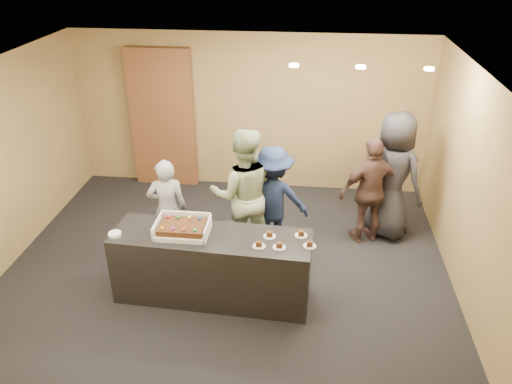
# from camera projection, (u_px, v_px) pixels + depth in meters

# --- Properties ---
(room) EXTENTS (6.04, 6.00, 2.70)m
(room) POSITION_uv_depth(u_px,v_px,m) (225.00, 177.00, 6.31)
(room) COLOR black
(room) RESTS_ON ground
(serving_counter) EXTENTS (2.43, 0.82, 0.90)m
(serving_counter) POSITION_uv_depth(u_px,v_px,m) (213.00, 266.00, 6.15)
(serving_counter) COLOR black
(serving_counter) RESTS_ON floor
(storage_cabinet) EXTENTS (1.11, 0.15, 2.44)m
(storage_cabinet) POSITION_uv_depth(u_px,v_px,m) (163.00, 119.00, 8.64)
(storage_cabinet) COLOR brown
(storage_cabinet) RESTS_ON floor
(cake_box) EXTENTS (0.63, 0.44, 0.19)m
(cake_box) POSITION_uv_depth(u_px,v_px,m) (183.00, 230.00, 5.98)
(cake_box) COLOR white
(cake_box) RESTS_ON serving_counter
(sheet_cake) EXTENTS (0.54, 0.37, 0.11)m
(sheet_cake) POSITION_uv_depth(u_px,v_px,m) (182.00, 227.00, 5.93)
(sheet_cake) COLOR #381A0C
(sheet_cake) RESTS_ON cake_box
(plate_stack) EXTENTS (0.15, 0.15, 0.04)m
(plate_stack) POSITION_uv_depth(u_px,v_px,m) (115.00, 234.00, 5.94)
(plate_stack) COLOR white
(plate_stack) RESTS_ON serving_counter
(slice_a) EXTENTS (0.15, 0.15, 0.07)m
(slice_a) POSITION_uv_depth(u_px,v_px,m) (259.00, 245.00, 5.73)
(slice_a) COLOR white
(slice_a) RESTS_ON serving_counter
(slice_b) EXTENTS (0.15, 0.15, 0.07)m
(slice_b) POSITION_uv_depth(u_px,v_px,m) (270.00, 235.00, 5.91)
(slice_b) COLOR white
(slice_b) RESTS_ON serving_counter
(slice_c) EXTENTS (0.15, 0.15, 0.07)m
(slice_c) POSITION_uv_depth(u_px,v_px,m) (279.00, 246.00, 5.71)
(slice_c) COLOR white
(slice_c) RESTS_ON serving_counter
(slice_d) EXTENTS (0.15, 0.15, 0.07)m
(slice_d) POSITION_uv_depth(u_px,v_px,m) (301.00, 234.00, 5.93)
(slice_d) COLOR white
(slice_d) RESTS_ON serving_counter
(slice_e) EXTENTS (0.15, 0.15, 0.07)m
(slice_e) POSITION_uv_depth(u_px,v_px,m) (310.00, 245.00, 5.73)
(slice_e) COLOR white
(slice_e) RESTS_ON serving_counter
(person_server_grey) EXTENTS (0.60, 0.46, 1.47)m
(person_server_grey) POSITION_uv_depth(u_px,v_px,m) (168.00, 209.00, 6.83)
(person_server_grey) COLOR #A6A6AB
(person_server_grey) RESTS_ON floor
(person_sage_man) EXTENTS (1.03, 0.86, 1.88)m
(person_sage_man) POSITION_uv_depth(u_px,v_px,m) (243.00, 194.00, 6.78)
(person_sage_man) COLOR #9AAB7E
(person_sage_man) RESTS_ON floor
(person_navy_man) EXTENTS (1.09, 0.71, 1.58)m
(person_navy_man) POSITION_uv_depth(u_px,v_px,m) (272.00, 200.00, 6.96)
(person_navy_man) COLOR #172343
(person_navy_man) RESTS_ON floor
(person_brown_extra) EXTENTS (1.03, 0.71, 1.62)m
(person_brown_extra) POSITION_uv_depth(u_px,v_px,m) (371.00, 191.00, 7.14)
(person_brown_extra) COLOR #4E342B
(person_brown_extra) RESTS_ON floor
(person_dark_suit) EXTENTS (1.11, 1.09, 1.93)m
(person_dark_suit) POSITION_uv_depth(u_px,v_px,m) (392.00, 176.00, 7.23)
(person_dark_suit) COLOR #242328
(person_dark_suit) RESTS_ON floor
(ceiling_spotlights) EXTENTS (1.72, 0.12, 0.03)m
(ceiling_spotlights) POSITION_uv_depth(u_px,v_px,m) (361.00, 67.00, 5.98)
(ceiling_spotlights) COLOR #FFEAC6
(ceiling_spotlights) RESTS_ON ceiling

